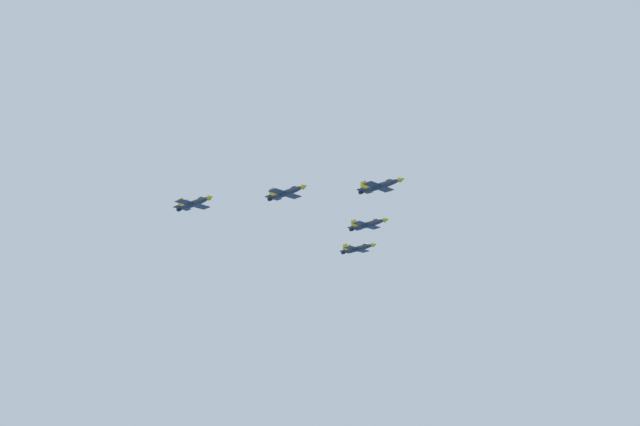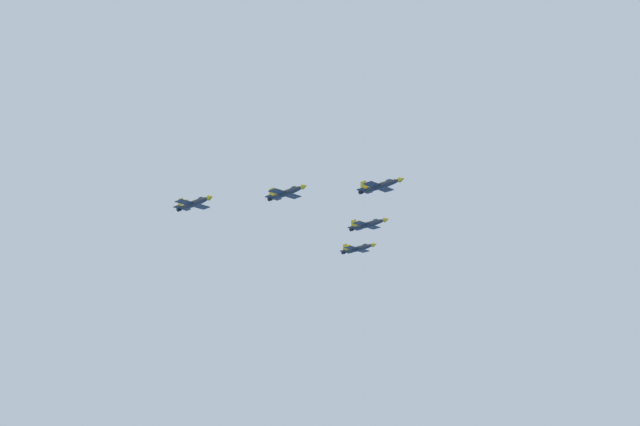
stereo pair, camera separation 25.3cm
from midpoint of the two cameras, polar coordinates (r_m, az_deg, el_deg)
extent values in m
ellipsoid|color=#2D3338|center=(192.20, 4.68, 2.11)|extent=(12.90, 1.91, 1.66)
cone|color=gold|center=(187.98, 6.35, 2.63)|extent=(1.68, 1.44, 1.41)
ellipsoid|color=#334751|center=(190.73, 5.32, 2.49)|extent=(2.23, 1.29, 0.97)
cube|color=#2D3338|center=(192.56, 4.53, 2.04)|extent=(3.13, 9.25, 0.17)
cube|color=gold|center=(195.59, 5.32, 1.75)|extent=(2.66, 0.70, 0.20)
cube|color=gold|center=(189.60, 3.72, 2.35)|extent=(2.66, 0.70, 0.20)
cube|color=#2D3338|center=(195.49, 3.47, 1.73)|extent=(2.11, 4.45, 0.17)
cube|color=gold|center=(196.33, 3.68, 2.02)|extent=(1.84, 0.26, 2.39)
cube|color=gold|center=(195.15, 3.36, 2.14)|extent=(1.84, 0.26, 2.39)
cylinder|color=black|center=(196.36, 3.16, 1.64)|extent=(0.94, 1.18, 1.16)
ellipsoid|color=#2D3338|center=(214.45, 3.73, -0.90)|extent=(12.70, 1.68, 1.63)
cone|color=gold|center=(210.03, 5.17, -0.50)|extent=(1.64, 1.39, 1.39)
ellipsoid|color=#334751|center=(212.87, 4.29, -0.59)|extent=(2.18, 1.23, 0.95)
cube|color=#2D3338|center=(214.83, 3.61, -0.96)|extent=(2.94, 9.07, 0.16)
cube|color=gold|center=(217.78, 4.33, -1.17)|extent=(2.61, 0.64, 0.20)
cube|color=gold|center=(211.95, 2.87, -0.73)|extent=(2.61, 0.64, 0.20)
cube|color=#2D3338|center=(217.88, 2.69, -1.19)|extent=(2.01, 4.36, 0.16)
cube|color=gold|center=(218.63, 2.88, -0.93)|extent=(1.81, 0.22, 2.36)
cube|color=gold|center=(217.48, 2.59, -0.84)|extent=(1.81, 0.22, 2.36)
cylinder|color=black|center=(218.78, 2.43, -1.27)|extent=(0.91, 1.15, 1.14)
ellipsoid|color=#2D3338|center=(193.54, -2.65, 1.57)|extent=(12.83, 1.80, 1.65)
cone|color=gold|center=(188.51, -1.22, 2.10)|extent=(1.66, 1.42, 1.40)
ellipsoid|color=#334751|center=(191.75, -2.09, 1.95)|extent=(2.21, 1.26, 0.96)
cube|color=#2D3338|center=(193.97, -2.77, 1.50)|extent=(3.04, 9.19, 0.16)
cube|color=gold|center=(196.55, -1.87, 1.24)|extent=(2.64, 0.67, 0.20)
cube|color=gold|center=(191.48, -3.71, 1.79)|extent=(2.64, 0.67, 0.20)
cube|color=#2D3338|center=(197.43, -3.68, 1.20)|extent=(2.07, 4.42, 0.16)
cube|color=gold|center=(198.13, -3.44, 1.49)|extent=(1.83, 0.24, 2.38)
cube|color=gold|center=(197.14, -3.80, 1.59)|extent=(1.83, 0.24, 2.38)
cylinder|color=black|center=(198.44, -3.93, 1.10)|extent=(0.93, 1.16, 1.15)
ellipsoid|color=#2D3338|center=(237.85, 2.95, -2.78)|extent=(12.75, 1.65, 1.64)
cone|color=gold|center=(233.25, 4.23, -2.45)|extent=(1.64, 1.39, 1.39)
ellipsoid|color=#334751|center=(236.18, 3.45, -2.51)|extent=(2.19, 1.23, 0.96)
cube|color=#2D3338|center=(238.24, 2.84, -2.83)|extent=(2.92, 9.11, 0.16)
cube|color=gold|center=(241.17, 3.51, -2.99)|extent=(2.62, 0.64, 0.20)
cube|color=gold|center=(235.37, 2.16, -2.64)|extent=(2.62, 0.64, 0.20)
cube|color=#2D3338|center=(241.39, 2.02, -3.02)|extent=(2.01, 4.37, 0.16)
cube|color=gold|center=(242.10, 2.20, -2.77)|extent=(1.82, 0.22, 2.37)
cube|color=gold|center=(240.95, 1.93, -2.70)|extent=(1.82, 0.22, 2.37)
cylinder|color=black|center=(242.32, 1.79, -3.08)|extent=(0.91, 1.15, 1.15)
ellipsoid|color=#2D3338|center=(197.66, -9.78, 0.73)|extent=(13.14, 1.87, 1.69)
cone|color=gold|center=(192.01, -8.50, 1.23)|extent=(1.71, 1.46, 1.43)
ellipsoid|color=#334751|center=(195.62, -9.27, 1.10)|extent=(2.27, 1.30, 0.98)
cube|color=#2D3338|center=(198.14, -9.89, 0.67)|extent=(3.13, 9.41, 0.17)
cube|color=gold|center=(200.46, -8.91, 0.41)|extent=(2.71, 0.69, 0.20)
cube|color=gold|center=(195.91, -10.89, 0.95)|extent=(2.71, 0.69, 0.20)
cube|color=#2D3338|center=(201.99, -10.69, 0.38)|extent=(2.12, 4.52, 0.17)
cube|color=gold|center=(202.60, -10.43, 0.67)|extent=(1.88, 0.25, 2.44)
cube|color=gold|center=(201.71, -10.82, 0.78)|extent=(1.88, 0.25, 2.44)
cylinder|color=black|center=(203.11, -10.92, 0.29)|extent=(0.95, 1.19, 1.18)
camera|label=1|loc=(0.13, -90.04, 0.01)|focal=41.24mm
camera|label=2|loc=(0.13, 89.96, -0.01)|focal=41.24mm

